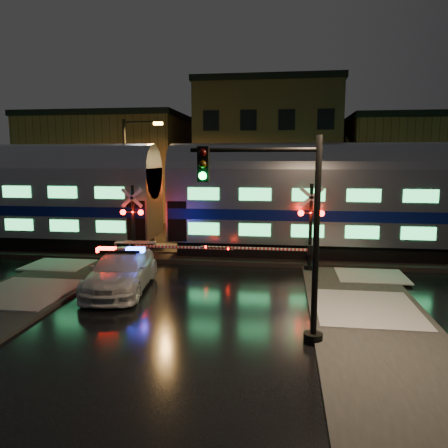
{
  "coord_description": "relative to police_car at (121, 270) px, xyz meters",
  "views": [
    {
      "loc": [
        3.57,
        -18.29,
        5.3
      ],
      "look_at": [
        0.67,
        2.5,
        2.2
      ],
      "focal_mm": 35.0,
      "sensor_mm": 36.0,
      "label": 1
    }
  ],
  "objects": [
    {
      "name": "train",
      "position": [
        -0.02,
        6.64,
        2.58
      ],
      "size": [
        51.0,
        3.12,
        5.92
      ],
      "color": "black",
      "rests_on": "ballast"
    },
    {
      "name": "building_left",
      "position": [
        -10.0,
        23.64,
        3.7
      ],
      "size": [
        14.0,
        10.0,
        9.0
      ],
      "primitive_type": "cube",
      "color": "brown",
      "rests_on": "ground"
    },
    {
      "name": "building_right",
      "position": [
        18.0,
        23.64,
        3.45
      ],
      "size": [
        12.0,
        10.0,
        8.5
      ],
      "primitive_type": "cube",
      "color": "brown",
      "rests_on": "ground"
    },
    {
      "name": "ground",
      "position": [
        3.0,
        1.64,
        -0.8
      ],
      "size": [
        120.0,
        120.0,
        0.0
      ],
      "primitive_type": "plane",
      "color": "black",
      "rests_on": "ground"
    },
    {
      "name": "crossing_signal_right",
      "position": [
        7.45,
        3.95,
        0.93
      ],
      "size": [
        5.92,
        0.66,
        4.19
      ],
      "color": "black",
      "rests_on": "ground"
    },
    {
      "name": "ballast",
      "position": [
        3.0,
        6.64,
        -0.68
      ],
      "size": [
        90.0,
        4.2,
        0.24
      ],
      "primitive_type": "cube",
      "color": "black",
      "rests_on": "ground"
    },
    {
      "name": "crossing_signal_left",
      "position": [
        -0.53,
        3.94,
        0.87
      ],
      "size": [
        5.72,
        0.65,
        4.05
      ],
      "color": "black",
      "rests_on": "ground"
    },
    {
      "name": "building_mid",
      "position": [
        5.0,
        24.14,
        4.95
      ],
      "size": [
        12.0,
        11.0,
        11.5
      ],
      "primitive_type": "cube",
      "color": "brown",
      "rests_on": "ground"
    },
    {
      "name": "sidewalk_right",
      "position": [
        9.5,
        -4.36,
        -0.74
      ],
      "size": [
        4.0,
        20.0,
        0.12
      ],
      "primitive_type": "cube",
      "color": "#2D2D2D",
      "rests_on": "ground"
    },
    {
      "name": "police_car",
      "position": [
        0.0,
        0.0,
        0.0
      ],
      "size": [
        2.82,
        5.7,
        1.77
      ],
      "rotation": [
        0.0,
        0.0,
        0.11
      ],
      "color": "silver",
      "rests_on": "ground"
    },
    {
      "name": "streetlight",
      "position": [
        -3.43,
        10.64,
        3.73
      ],
      "size": [
        2.63,
        0.28,
        7.86
      ],
      "color": "black",
      "rests_on": "ground"
    },
    {
      "name": "traffic_light",
      "position": [
        6.54,
        -4.36,
        2.37
      ],
      "size": [
        3.86,
        0.7,
        5.97
      ],
      "rotation": [
        0.0,
        0.0,
        0.23
      ],
      "color": "black",
      "rests_on": "ground"
    }
  ]
}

